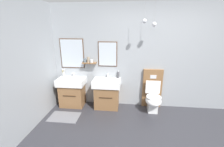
% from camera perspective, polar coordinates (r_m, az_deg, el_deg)
% --- Properties ---
extents(wall_back, '(5.20, 0.52, 2.55)m').
position_cam_1_polar(wall_back, '(3.84, 14.76, 5.85)').
color(wall_back, '#999EA3').
rests_on(wall_back, ground).
extents(bath_mat, '(0.68, 0.44, 0.01)m').
position_cam_1_polar(bath_mat, '(3.78, -17.61, -15.42)').
color(bath_mat, slate).
rests_on(bath_mat, ground).
extents(vanity_sink_left, '(0.69, 0.48, 0.75)m').
position_cam_1_polar(vanity_sink_left, '(4.08, -14.83, -6.47)').
color(vanity_sink_left, brown).
rests_on(vanity_sink_left, ground).
extents(tap_on_left_sink, '(0.03, 0.13, 0.11)m').
position_cam_1_polar(tap_on_left_sink, '(4.09, -14.42, -0.09)').
color(tap_on_left_sink, silver).
rests_on(tap_on_left_sink, vanity_sink_left).
extents(vanity_sink_right, '(0.69, 0.48, 0.75)m').
position_cam_1_polar(vanity_sink_right, '(3.86, -1.95, -7.28)').
color(vanity_sink_right, brown).
rests_on(vanity_sink_right, ground).
extents(tap_on_right_sink, '(0.03, 0.13, 0.11)m').
position_cam_1_polar(tap_on_right_sink, '(3.87, -1.65, -0.53)').
color(tap_on_right_sink, silver).
rests_on(tap_on_right_sink, vanity_sink_right).
extents(toilet, '(0.48, 0.62, 1.00)m').
position_cam_1_polar(toilet, '(3.88, 15.15, -8.08)').
color(toilet, brown).
rests_on(toilet, ground).
extents(toothbrush_cup, '(0.07, 0.07, 0.20)m').
position_cam_1_polar(toothbrush_cup, '(4.18, -17.84, -0.20)').
color(toothbrush_cup, silver).
rests_on(toothbrush_cup, vanity_sink_left).
extents(soap_dispenser, '(0.06, 0.06, 0.20)m').
position_cam_1_polar(soap_dispenser, '(3.83, 2.38, -0.47)').
color(soap_dispenser, '#4C4C51').
rests_on(soap_dispenser, vanity_sink_right).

